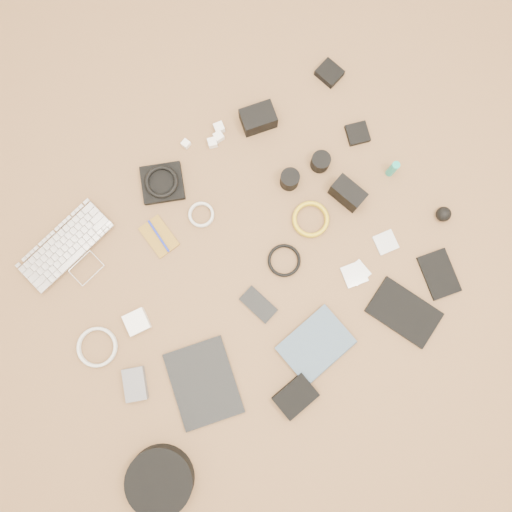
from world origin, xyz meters
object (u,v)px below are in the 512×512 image
laptop (75,256)px  phone (258,305)px  dslr_camera (258,118)px  tablet (204,383)px  headphone_case (160,481)px  paperback (332,364)px

laptop → phone: (0.46, -0.49, -0.01)m
dslr_camera → tablet: size_ratio=0.44×
dslr_camera → phone: bearing=-109.3°
dslr_camera → headphone_case: bearing=-124.0°
headphone_case → tablet: bearing=34.2°
laptop → headphone_case: bearing=-111.7°
phone → tablet: bearing=-172.2°
headphone_case → paperback: headphone_case is taller
laptop → dslr_camera: (0.81, 0.08, 0.02)m
laptop → phone: 0.67m
dslr_camera → headphone_case: dslr_camera is taller
headphone_case → paperback: bearing=1.0°
phone → paperback: bearing=-85.9°
phone → paperback: size_ratio=0.55×
headphone_case → paperback: (0.69, 0.01, -0.02)m
laptop → paperback: size_ratio=1.50×
tablet → headphone_case: (-0.28, -0.19, 0.02)m
laptop → tablet: 0.64m
laptop → paperback: laptop is taller
phone → paperback: paperback is taller
laptop → tablet: laptop is taller
tablet → phone: tablet is taller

